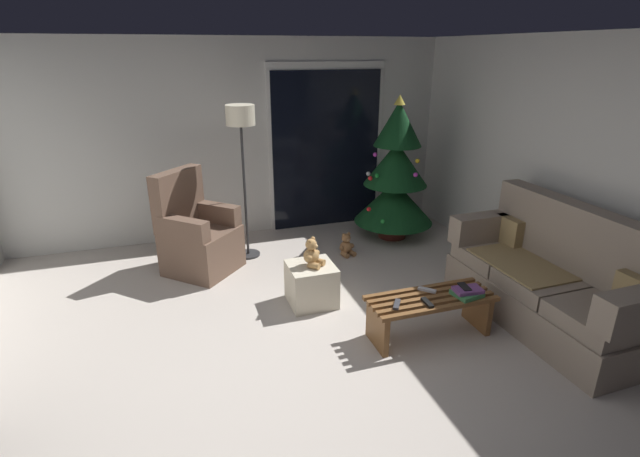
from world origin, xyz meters
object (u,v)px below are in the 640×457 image
Objects in this scene: remote_graphite at (397,304)px; remote_silver at (427,290)px; couch at (551,282)px; teddy_bear_chestnut_by_tree at (346,246)px; christmas_tree at (395,177)px; cell_phone at (464,287)px; teddy_bear_honey at (312,254)px; book_stack at (467,292)px; floor_lamp at (241,131)px; ottoman at (311,284)px; armchair at (197,236)px; remote_black at (427,303)px; coffee_table at (430,309)px.

remote_graphite is 0.39m from remote_silver.
teddy_bear_chestnut_by_tree is at bearing 121.61° from couch.
couch is at bearing -149.01° from remote_graphite.
teddy_bear_chestnut_by_tree is at bearing -155.16° from christmas_tree.
cell_phone is 1.41m from teddy_bear_honey.
teddy_bear_honey is at bearing -86.66° from remote_silver.
christmas_tree is (0.44, 2.28, 0.40)m from book_stack.
teddy_bear_honey is (0.40, -1.34, -0.98)m from floor_lamp.
remote_graphite is 0.63m from cell_phone.
teddy_bear_chestnut_by_tree is at bearing -64.93° from remote_graphite.
teddy_bear_chestnut_by_tree is (1.14, -0.36, -1.38)m from floor_lamp.
floor_lamp is 1.90m from ottoman.
couch reaches higher than cell_phone.
armchair reaches higher than cell_phone.
floor_lamp is (-1.21, 2.10, 1.11)m from remote_silver.
remote_black is at bearing -53.72° from ottoman.
teddy_bear_honey is at bearing -138.74° from christmas_tree.
armchair is at bearing 175.14° from teddy_bear_chestnut_by_tree.
couch is 2.31m from teddy_bear_chestnut_by_tree.
armchair is 1.50m from teddy_bear_honey.
christmas_tree is 4.18× the size of ottoman.
teddy_bear_chestnut_by_tree is (-0.35, 1.91, -0.30)m from book_stack.
floor_lamp reaches higher than teddy_bear_chestnut_by_tree.
cell_phone is (-0.86, 0.07, 0.06)m from couch.
coffee_table is 0.19m from remote_black.
floor_lamp is 1.83m from teddy_bear_chestnut_by_tree.
cell_phone is 2.88m from floor_lamp.
teddy_bear_honey is at bearing 147.94° from cell_phone.
couch is 2.17m from teddy_bear_honey.
couch is at bearing -80.14° from christmas_tree.
christmas_tree is 6.44× the size of teddy_bear_chestnut_by_tree.
remote_silver is 0.55× the size of teddy_bear_chestnut_by_tree.
teddy_bear_honey is at bearing 127.96° from remote_black.
remote_graphite is 1.01m from teddy_bear_honey.
armchair is (-1.80, 1.88, 0.01)m from remote_silver.
couch is 13.56× the size of cell_phone.
remote_silver is 0.08× the size of christmas_tree.
book_stack is 1.44m from teddy_bear_honey.
couch is at bearing 0.72° from remote_black.
book_stack is at bearing 177.40° from couch.
remote_graphite is 2.64m from floor_lamp.
floor_lamp is at bearing 106.40° from ottoman.
remote_silver is at bearing -124.65° from remote_graphite.
teddy_bear_honey is at bearing -47.12° from ottoman.
remote_silver is 0.09× the size of floor_lamp.
teddy_bear_honey is at bearing 153.29° from couch.
christmas_tree reaches higher than remote_graphite.
teddy_bear_honey is (-1.07, 0.91, 0.07)m from cell_phone.
teddy_bear_chestnut_by_tree is at bearing 52.97° from teddy_bear_honey.
remote_graphite is 0.55× the size of teddy_bear_chestnut_by_tree.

